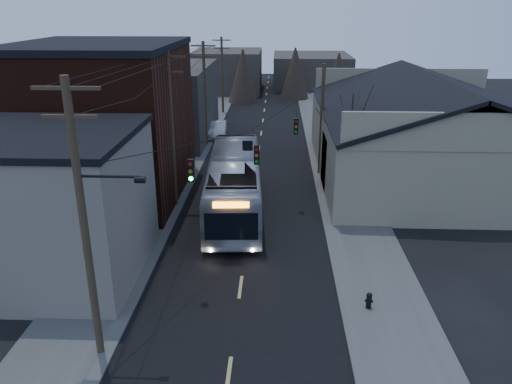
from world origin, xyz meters
TOP-DOWN VIEW (x-y plane):
  - road_surface at (0.00, 30.00)m, footprint 9.00×110.00m
  - sidewalk_left at (-6.50, 30.00)m, footprint 4.00×110.00m
  - sidewalk_right at (6.50, 30.00)m, footprint 4.00×110.00m
  - building_clapboard at (-9.00, 9.00)m, footprint 8.00×8.00m
  - building_brick at (-10.00, 20.00)m, footprint 10.00×12.00m
  - building_left_far at (-9.50, 36.00)m, footprint 9.00×14.00m
  - warehouse at (13.00, 25.00)m, footprint 16.16×20.60m
  - building_far_left at (-6.00, 65.00)m, footprint 10.00×12.00m
  - building_far_right at (7.00, 70.00)m, footprint 12.00×14.00m
  - bare_tree at (6.50, 20.00)m, footprint 0.40×0.40m
  - utility_lines at (-3.11, 24.14)m, footprint 11.24×45.28m
  - bus at (-1.03, 17.27)m, footprint 3.95×13.69m
  - parked_car at (-4.30, 36.28)m, footprint 1.88×4.80m
  - fire_hydrant at (5.72, 6.36)m, footprint 0.36×0.26m

SIDE VIEW (x-z plane):
  - road_surface at x=0.00m, z-range 0.00..0.02m
  - sidewalk_left at x=-6.50m, z-range 0.00..0.12m
  - sidewalk_right at x=6.50m, z-range 0.00..0.12m
  - fire_hydrant at x=5.72m, z-range 0.15..0.90m
  - parked_car at x=-4.30m, z-range 0.00..1.56m
  - bus at x=-1.03m, z-range 0.00..3.77m
  - building_far_right at x=7.00m, z-range 0.00..5.00m
  - warehouse at x=13.00m, z-range -1.17..6.56m
  - building_far_left at x=-6.00m, z-range 0.00..6.00m
  - building_clapboard at x=-9.00m, z-range 0.00..7.00m
  - building_left_far at x=-9.50m, z-range 0.00..7.00m
  - bare_tree at x=6.50m, z-range 0.00..7.20m
  - utility_lines at x=-3.11m, z-range -0.30..10.20m
  - building_brick at x=-10.00m, z-range 0.00..10.00m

